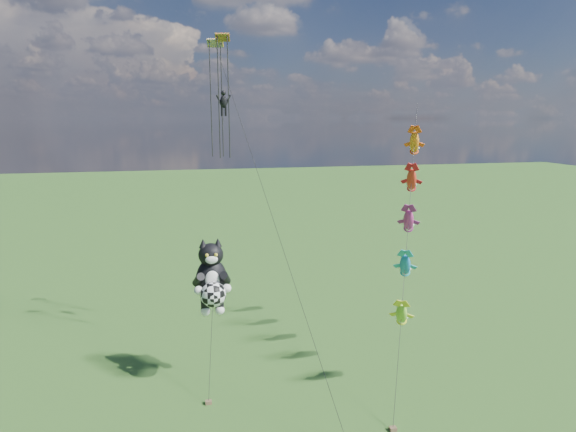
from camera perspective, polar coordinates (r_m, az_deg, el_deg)
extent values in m
cube|color=brown|center=(32.84, -9.39, -20.95)|extent=(0.40, 0.30, 0.22)
cylinder|color=black|center=(32.65, -9.15, -15.59)|extent=(0.62, 2.69, 5.43)
ellipsoid|color=black|center=(32.49, -9.04, -7.59)|extent=(2.40, 2.10, 3.06)
ellipsoid|color=black|center=(31.86, -9.13, -4.56)|extent=(1.88, 1.76, 1.55)
cone|color=black|center=(31.62, -10.04, -3.18)|extent=(0.63, 0.63, 0.57)
cone|color=black|center=(31.67, -8.31, -3.10)|extent=(0.63, 0.63, 0.57)
ellipsoid|color=white|center=(31.30, -9.05, -5.12)|extent=(0.87, 0.55, 0.55)
ellipsoid|color=white|center=(31.72, -8.97, -7.52)|extent=(1.01, 0.54, 1.26)
sphere|color=gold|center=(31.14, -9.59, -4.62)|extent=(0.23, 0.23, 0.23)
sphere|color=gold|center=(31.16, -8.54, -4.57)|extent=(0.23, 0.23, 0.23)
sphere|color=white|center=(31.59, -10.57, -8.67)|extent=(0.57, 0.57, 0.57)
sphere|color=white|center=(31.68, -7.25, -8.50)|extent=(0.57, 0.57, 0.57)
sphere|color=white|center=(33.06, -9.75, -11.08)|extent=(0.61, 0.61, 0.61)
sphere|color=white|center=(33.11, -8.07, -10.99)|extent=(0.61, 0.61, 0.61)
sphere|color=white|center=(31.44, -8.86, -9.17)|extent=(1.65, 1.65, 1.65)
cube|color=brown|center=(30.87, 12.33, -23.41)|extent=(0.40, 0.30, 0.22)
cylinder|color=black|center=(34.29, 13.94, -2.63)|extent=(7.60, 13.92, 18.68)
ellipsoid|color=green|center=(32.25, 13.31, -11.19)|extent=(1.56, 2.04, 2.10)
ellipsoid|color=blue|center=(33.46, 13.72, -5.62)|extent=(1.56, 2.04, 2.10)
ellipsoid|color=#D83386|center=(34.97, 14.10, -0.48)|extent=(1.56, 2.04, 2.10)
ellipsoid|color=#E54619|center=(36.74, 14.44, 4.20)|extent=(1.56, 2.04, 2.10)
ellipsoid|color=#F2A419|center=(38.72, 14.75, 8.43)|extent=(1.56, 2.04, 2.10)
cylinder|color=black|center=(30.69, -1.94, 0.12)|extent=(5.40, 16.23, 22.91)
cube|color=#22901B|center=(35.10, -7.78, 20.25)|extent=(1.06, 0.69, 0.55)
cylinder|color=black|center=(34.68, -8.17, 13.42)|extent=(0.08, 0.08, 8.34)
cylinder|color=black|center=(34.74, -7.01, 13.44)|extent=(0.08, 0.08, 8.34)
cube|color=blue|center=(38.20, -8.63, 19.63)|extent=(1.28, 0.79, 0.63)
cylinder|color=black|center=(37.79, -9.08, 13.15)|extent=(0.08, 0.08, 8.60)
cylinder|color=black|center=(37.85, -7.78, 13.19)|extent=(0.08, 0.08, 8.60)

